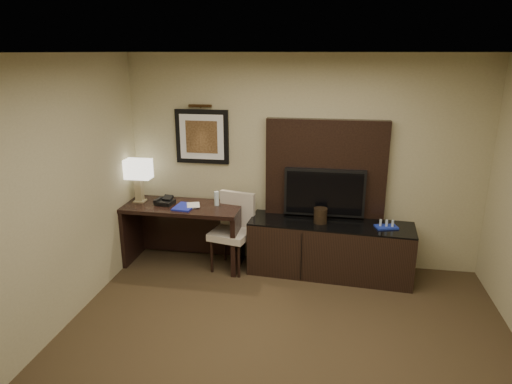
% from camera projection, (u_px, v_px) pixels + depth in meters
% --- Properties ---
extents(ceiling, '(4.50, 5.00, 0.01)m').
position_uv_depth(ceiling, '(280.00, 53.00, 3.05)').
color(ceiling, silver).
rests_on(ceiling, wall_back).
extents(wall_back, '(4.50, 0.01, 2.70)m').
position_uv_depth(wall_back, '(302.00, 163.00, 5.80)').
color(wall_back, tan).
rests_on(wall_back, floor).
extents(wall_left, '(0.01, 5.00, 2.70)m').
position_uv_depth(wall_left, '(11.00, 221.00, 3.81)').
color(wall_left, tan).
rests_on(wall_left, floor).
extents(desk, '(1.52, 0.66, 0.81)m').
position_uv_depth(desk, '(184.00, 234.00, 5.99)').
color(desk, black).
rests_on(desk, floor).
extents(credenza, '(2.04, 0.69, 0.69)m').
position_uv_depth(credenza, '(330.00, 249.00, 5.70)').
color(credenza, black).
rests_on(credenza, floor).
extents(tv_wall_panel, '(1.50, 0.12, 1.30)m').
position_uv_depth(tv_wall_panel, '(325.00, 171.00, 5.72)').
color(tv_wall_panel, black).
rests_on(tv_wall_panel, wall_back).
extents(tv, '(1.00, 0.08, 0.60)m').
position_uv_depth(tv, '(324.00, 192.00, 5.70)').
color(tv, black).
rests_on(tv, tv_wall_panel).
extents(artwork, '(0.70, 0.04, 0.70)m').
position_uv_depth(artwork, '(202.00, 137.00, 5.90)').
color(artwork, black).
rests_on(artwork, wall_back).
extents(picture_light, '(0.04, 0.04, 0.30)m').
position_uv_depth(picture_light, '(200.00, 106.00, 5.74)').
color(picture_light, '#402A14').
rests_on(picture_light, wall_back).
extents(desk_chair, '(0.58, 0.63, 0.98)m').
position_uv_depth(desk_chair, '(231.00, 233.00, 5.80)').
color(desk_chair, beige).
rests_on(desk_chair, floor).
extents(table_lamp, '(0.41, 0.31, 0.59)m').
position_uv_depth(table_lamp, '(138.00, 180.00, 5.92)').
color(table_lamp, '#9C8B61').
rests_on(table_lamp, desk).
extents(desk_phone, '(0.24, 0.22, 0.11)m').
position_uv_depth(desk_phone, '(165.00, 200.00, 5.89)').
color(desk_phone, black).
rests_on(desk_phone, desk).
extents(blue_folder, '(0.26, 0.33, 0.02)m').
position_uv_depth(blue_folder, '(185.00, 207.00, 5.78)').
color(blue_folder, '#18219C').
rests_on(blue_folder, desk).
extents(book, '(0.16, 0.07, 0.22)m').
position_uv_depth(book, '(186.00, 198.00, 5.78)').
color(book, tan).
rests_on(book, desk).
extents(water_bottle, '(0.07, 0.07, 0.18)m').
position_uv_depth(water_bottle, '(217.00, 198.00, 5.84)').
color(water_bottle, silver).
rests_on(water_bottle, desk).
extents(ice_bucket, '(0.20, 0.20, 0.19)m').
position_uv_depth(ice_bucket, '(320.00, 216.00, 5.58)').
color(ice_bucket, black).
rests_on(ice_bucket, credenza).
extents(minibar_tray, '(0.29, 0.22, 0.09)m').
position_uv_depth(minibar_tray, '(387.00, 224.00, 5.44)').
color(minibar_tray, '#192DA3').
rests_on(minibar_tray, credenza).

